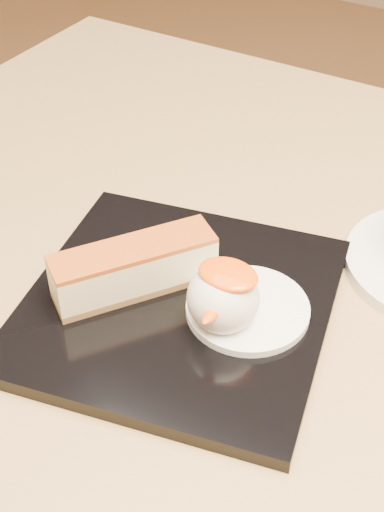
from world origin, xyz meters
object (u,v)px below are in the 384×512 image
Objects in this scene: table at (191,412)px; ice_cream_scoop at (223,298)px; dessert_plate at (178,306)px; cheesecake at (134,268)px.

ice_cream_scoop is at bearing -34.87° from table.
cheesecake is (-0.03, -0.00, 0.03)m from dessert_plate.
table is at bearing -7.89° from cheesecake.
cheesecake is (-0.03, -0.03, 0.19)m from table.
ice_cream_scoop is (0.08, -0.00, 0.01)m from cheesecake.
dessert_plate reaches higher than table.
dessert_plate is at bearing -78.84° from table.
ice_cream_scoop is at bearing -7.13° from dessert_plate.
table is at bearing 145.13° from ice_cream_scoop.
cheesecake is at bearing 180.00° from ice_cream_scoop.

